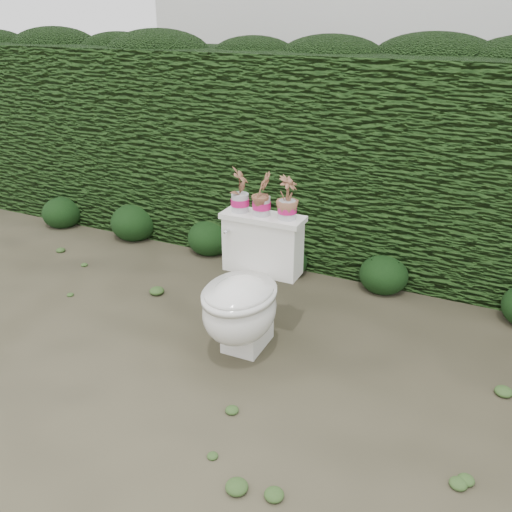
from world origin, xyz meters
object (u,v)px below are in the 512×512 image
at_px(potted_plant_left, 240,191).
at_px(potted_plant_right, 287,199).
at_px(toilet, 246,295).
at_px(potted_plant_center, 262,195).

xyz_separation_m(potted_plant_left, potted_plant_right, (0.30, 0.00, -0.01)).
xyz_separation_m(toilet, potted_plant_center, (-0.01, 0.24, 0.54)).
distance_m(potted_plant_left, potted_plant_center, 0.14).
bearing_deg(toilet, potted_plant_right, 57.49).
xyz_separation_m(toilet, potted_plant_right, (0.15, 0.24, 0.54)).
distance_m(potted_plant_center, potted_plant_right, 0.16).
relative_size(toilet, potted_plant_left, 3.01).
distance_m(toilet, potted_plant_center, 0.59).
xyz_separation_m(potted_plant_left, potted_plant_center, (0.14, 0.00, -0.01)).
bearing_deg(toilet, potted_plant_left, 122.09).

